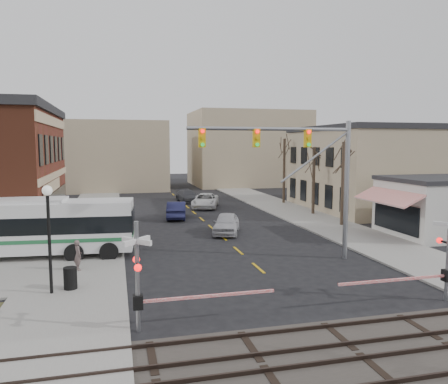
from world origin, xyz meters
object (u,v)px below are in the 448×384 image
Objects in this scene: car_a at (226,223)px; pedestrian_far at (49,240)px; transit_bus at (20,227)px; street_lamp at (48,218)px; traffic_signal_mast at (305,161)px; pedestrian_near at (78,255)px; car_b at (176,210)px; car_d at (188,196)px; rr_crossing_west at (150,277)px; car_c at (205,201)px; trash_bin at (70,278)px; rr_crossing_east at (440,256)px.

pedestrian_far is at bearing -142.34° from car_a.
street_lamp reaches higher than transit_bus.
traffic_signal_mast is 13.25m from pedestrian_near.
car_b reaches higher than car_d.
rr_crossing_west reaches higher than car_a.
car_b is at bearing 66.82° from street_lamp.
car_c is (14.62, 17.65, -1.12)m from transit_bus.
car_d is (-1.04, 5.20, -0.06)m from car_c.
rr_crossing_west is at bearing -58.14° from trash_bin.
street_lamp is 3.01m from trash_bin.
transit_bus is 1.78m from pedestrian_far.
rr_crossing_east is 1.18× the size of car_d.
car_b is at bearing 108.58° from rr_crossing_east.
car_d is 28.48m from pedestrian_near.
traffic_signal_mast is 1.75× the size of car_c.
car_c is at bearing 64.25° from street_lamp.
pedestrian_near is at bearing 88.11° from trash_bin.
rr_crossing_west is at bearing 179.88° from pedestrian_near.
car_d is (2.84, 11.13, -0.08)m from car_b.
car_c is 1.14× the size of car_d.
car_c is at bearing 104.15° from car_a.
trash_bin is 14.86m from car_a.
pedestrian_near is at bearing -122.69° from car_a.
car_a is (6.88, 16.07, -1.21)m from rr_crossing_west.
street_lamp is 0.88× the size of car_c.
street_lamp is at bearing 129.94° from rr_crossing_west.
pedestrian_far reaches higher than car_d.
pedestrian_far is at bearing 5.69° from pedestrian_near.
street_lamp reaches higher than pedestrian_far.
street_lamp is at bearing -150.97° from trash_bin.
trash_bin is 7.14m from pedestrian_far.
pedestrian_far is (-5.04, 12.05, -0.97)m from rr_crossing_west.
traffic_signal_mast is 5.93× the size of pedestrian_near.
car_d is at bearing 71.02° from trash_bin.
trash_bin is 0.56× the size of pedestrian_far.
rr_crossing_east is 17.29m from pedestrian_near.
traffic_signal_mast is 1.99× the size of car_d.
rr_crossing_east is 5.63× the size of trash_bin.
rr_crossing_east is at bearing -68.70° from traffic_signal_mast.
car_b is at bearing 107.31° from traffic_signal_mast.
car_b is 2.66× the size of pedestrian_far.
transit_bus is 8.24× the size of pedestrian_near.
trash_bin is (-12.43, -2.26, -5.09)m from traffic_signal_mast.
pedestrian_near is (-7.26, -15.50, 0.14)m from car_b.
car_a reaches higher than car_c.
transit_bus reaches higher than car_a.
traffic_signal_mast is at bearing 111.30° from rr_crossing_east.
car_a is (10.08, 10.91, 0.15)m from trash_bin.
rr_crossing_west is at bearing -87.43° from car_c.
car_b reaches higher than car_c.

